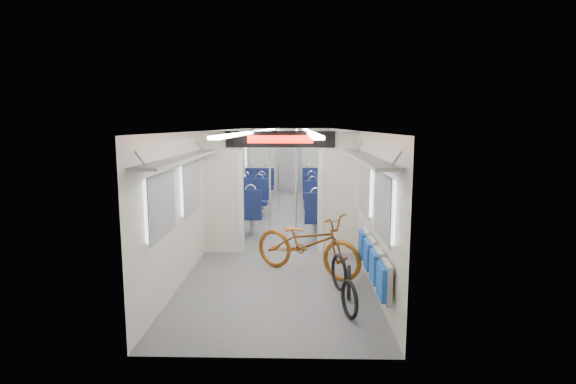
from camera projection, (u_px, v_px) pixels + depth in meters
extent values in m
plane|color=#515456|center=(284.00, 228.00, 10.61)|extent=(12.00, 12.00, 0.00)
cube|color=beige|center=(222.00, 180.00, 10.47)|extent=(0.02, 12.00, 2.30)
cube|color=beige|center=(346.00, 180.00, 10.41)|extent=(0.02, 12.00, 2.30)
cube|color=beige|center=(289.00, 160.00, 16.37)|extent=(2.90, 0.02, 2.30)
cube|color=beige|center=(265.00, 251.00, 4.51)|extent=(2.90, 0.02, 2.30)
cube|color=silver|center=(284.00, 130.00, 10.27)|extent=(2.90, 12.00, 0.02)
cube|color=white|center=(260.00, 131.00, 10.29)|extent=(0.12, 11.40, 0.04)
cube|color=white|center=(308.00, 131.00, 10.26)|extent=(0.12, 11.40, 0.04)
cube|color=beige|center=(221.00, 200.00, 8.51)|extent=(0.65, 0.18, 2.00)
cube|color=beige|center=(340.00, 200.00, 8.46)|extent=(0.65, 0.18, 2.00)
cube|color=beige|center=(280.00, 139.00, 8.32)|extent=(2.90, 0.18, 0.30)
cylinder|color=beige|center=(238.00, 200.00, 8.50)|extent=(0.20, 0.20, 2.00)
cylinder|color=beige|center=(323.00, 200.00, 8.47)|extent=(0.20, 0.20, 2.00)
cube|color=black|center=(280.00, 139.00, 8.21)|extent=(2.00, 0.03, 0.30)
cube|color=#FF0C07|center=(280.00, 139.00, 8.18)|extent=(1.20, 0.02, 0.14)
cube|color=white|center=(160.00, 205.00, 5.69)|extent=(0.04, 1.00, 0.75)
cube|color=white|center=(385.00, 206.00, 5.62)|extent=(0.04, 1.00, 0.75)
cube|color=white|center=(190.00, 188.00, 7.27)|extent=(0.04, 1.00, 0.75)
cube|color=white|center=(366.00, 188.00, 7.21)|extent=(0.04, 1.00, 0.75)
cube|color=white|center=(219.00, 171.00, 9.94)|extent=(0.04, 1.00, 0.75)
cube|color=white|center=(348.00, 171.00, 9.88)|extent=(0.04, 1.00, 0.75)
cube|color=white|center=(232.00, 164.00, 11.82)|extent=(0.04, 1.00, 0.75)
cube|color=white|center=(340.00, 164.00, 11.75)|extent=(0.04, 1.00, 0.75)
cube|color=white|center=(241.00, 159.00, 13.70)|extent=(0.04, 1.00, 0.75)
cube|color=white|center=(334.00, 159.00, 13.63)|extent=(0.04, 1.00, 0.75)
cube|color=white|center=(248.00, 155.00, 15.48)|extent=(0.04, 1.00, 0.75)
cube|color=white|center=(330.00, 155.00, 15.41)|extent=(0.04, 1.00, 0.75)
cube|color=gray|center=(186.00, 157.00, 6.40)|extent=(0.30, 3.60, 0.04)
cube|color=gray|center=(364.00, 158.00, 6.34)|extent=(0.30, 3.60, 0.04)
cube|color=gray|center=(240.00, 142.00, 12.33)|extent=(0.30, 7.60, 0.04)
cube|color=gray|center=(333.00, 142.00, 12.27)|extent=(0.30, 7.60, 0.04)
cube|color=gray|center=(289.00, 164.00, 16.34)|extent=(0.90, 0.05, 2.00)
imported|color=brown|center=(307.00, 243.00, 7.27)|extent=(1.99, 1.59, 1.01)
cube|color=gray|center=(387.00, 282.00, 5.27)|extent=(0.06, 0.42, 0.47)
cube|color=#103F9B|center=(381.00, 282.00, 5.28)|extent=(0.06, 0.38, 0.40)
cube|color=gray|center=(378.00, 267.00, 5.82)|extent=(0.06, 0.42, 0.47)
cube|color=#103F9B|center=(374.00, 267.00, 5.82)|extent=(0.06, 0.38, 0.40)
cube|color=gray|center=(372.00, 255.00, 6.36)|extent=(0.06, 0.42, 0.47)
cube|color=#103F9B|center=(367.00, 255.00, 6.36)|extent=(0.06, 0.38, 0.40)
cube|color=gray|center=(366.00, 245.00, 6.91)|extent=(0.06, 0.42, 0.47)
cube|color=#103F9B|center=(362.00, 245.00, 6.91)|extent=(0.06, 0.38, 0.40)
torus|color=black|center=(349.00, 301.00, 5.61)|extent=(0.18, 0.49, 0.50)
torus|color=black|center=(349.00, 284.00, 6.24)|extent=(0.10, 0.48, 0.48)
torus|color=black|center=(339.00, 274.00, 6.57)|extent=(0.21, 0.53, 0.54)
cube|color=#0E163D|center=(252.00, 216.00, 9.98)|extent=(0.47, 0.44, 0.10)
cylinder|color=gray|center=(252.00, 226.00, 10.01)|extent=(0.10, 0.10, 0.35)
cube|color=#0E163D|center=(251.00, 203.00, 9.76)|extent=(0.47, 0.08, 0.57)
torus|color=silver|center=(251.00, 190.00, 9.71)|extent=(0.24, 0.03, 0.24)
cube|color=#0E163D|center=(259.00, 203.00, 11.73)|extent=(0.47, 0.44, 0.10)
cylinder|color=gray|center=(259.00, 211.00, 11.77)|extent=(0.10, 0.10, 0.35)
cube|color=#0E163D|center=(259.00, 189.00, 11.86)|extent=(0.47, 0.08, 0.57)
torus|color=silver|center=(259.00, 178.00, 11.82)|extent=(0.24, 0.03, 0.24)
cube|color=#0E163D|center=(231.00, 216.00, 9.99)|extent=(0.47, 0.44, 0.10)
cylinder|color=gray|center=(231.00, 226.00, 10.02)|extent=(0.10, 0.10, 0.35)
cube|color=#0E163D|center=(229.00, 203.00, 9.77)|extent=(0.47, 0.08, 0.57)
torus|color=silver|center=(229.00, 190.00, 9.73)|extent=(0.24, 0.03, 0.24)
cube|color=#0E163D|center=(241.00, 203.00, 11.74)|extent=(0.47, 0.44, 0.10)
cylinder|color=gray|center=(241.00, 211.00, 11.78)|extent=(0.10, 0.10, 0.35)
cube|color=#0E163D|center=(242.00, 189.00, 11.87)|extent=(0.47, 0.08, 0.57)
torus|color=silver|center=(241.00, 178.00, 11.83)|extent=(0.24, 0.03, 0.24)
cube|color=#0E163D|center=(315.00, 220.00, 9.59)|extent=(0.46, 0.43, 0.10)
cylinder|color=gray|center=(315.00, 230.00, 9.62)|extent=(0.10, 0.10, 0.35)
cube|color=#0E163D|center=(316.00, 206.00, 9.37)|extent=(0.46, 0.08, 0.56)
torus|color=silver|center=(316.00, 193.00, 9.32)|extent=(0.23, 0.03, 0.23)
cube|color=#0E163D|center=(313.00, 206.00, 11.31)|extent=(0.46, 0.43, 0.10)
cylinder|color=gray|center=(313.00, 214.00, 11.34)|extent=(0.10, 0.10, 0.35)
cube|color=#0E163D|center=(313.00, 192.00, 11.43)|extent=(0.46, 0.08, 0.56)
torus|color=silver|center=(313.00, 181.00, 11.39)|extent=(0.23, 0.03, 0.23)
cube|color=#0E163D|center=(337.00, 220.00, 9.58)|extent=(0.46, 0.43, 0.10)
cylinder|color=gray|center=(337.00, 230.00, 9.61)|extent=(0.10, 0.10, 0.35)
cube|color=#0E163D|center=(338.00, 206.00, 9.35)|extent=(0.46, 0.08, 0.56)
torus|color=silver|center=(339.00, 193.00, 9.31)|extent=(0.23, 0.03, 0.23)
cube|color=#0E163D|center=(331.00, 206.00, 11.30)|extent=(0.46, 0.43, 0.10)
cylinder|color=gray|center=(331.00, 214.00, 11.33)|extent=(0.10, 0.10, 0.35)
cube|color=#0E163D|center=(331.00, 192.00, 11.42)|extent=(0.46, 0.08, 0.56)
torus|color=silver|center=(331.00, 181.00, 11.38)|extent=(0.23, 0.03, 0.23)
cube|color=#0E163D|center=(262.00, 196.00, 12.81)|extent=(0.47, 0.44, 0.10)
cylinder|color=gray|center=(262.00, 204.00, 12.85)|extent=(0.10, 0.10, 0.35)
cube|color=#0E163D|center=(262.00, 185.00, 12.59)|extent=(0.47, 0.08, 0.57)
torus|color=silver|center=(262.00, 175.00, 12.55)|extent=(0.24, 0.03, 0.24)
cube|color=#0E163D|center=(267.00, 188.00, 14.56)|extent=(0.47, 0.44, 0.10)
cylinder|color=gray|center=(267.00, 194.00, 14.60)|extent=(0.10, 0.10, 0.35)
cube|color=#0E163D|center=(267.00, 177.00, 14.69)|extent=(0.47, 0.08, 0.57)
torus|color=silver|center=(267.00, 168.00, 14.65)|extent=(0.24, 0.03, 0.24)
cube|color=#0E163D|center=(246.00, 196.00, 12.83)|extent=(0.47, 0.44, 0.10)
cylinder|color=gray|center=(246.00, 204.00, 12.86)|extent=(0.10, 0.10, 0.35)
cube|color=#0E163D|center=(245.00, 185.00, 12.60)|extent=(0.47, 0.08, 0.57)
torus|color=silver|center=(245.00, 175.00, 12.56)|extent=(0.24, 0.03, 0.24)
cube|color=#0E163D|center=(252.00, 188.00, 14.57)|extent=(0.47, 0.44, 0.10)
cylinder|color=gray|center=(252.00, 194.00, 14.61)|extent=(0.10, 0.10, 0.35)
cube|color=#0E163D|center=(253.00, 177.00, 14.70)|extent=(0.47, 0.08, 0.57)
torus|color=silver|center=(253.00, 168.00, 14.66)|extent=(0.24, 0.03, 0.24)
cube|color=#0E163D|center=(311.00, 197.00, 12.73)|extent=(0.48, 0.45, 0.10)
cylinder|color=gray|center=(311.00, 204.00, 12.77)|extent=(0.10, 0.10, 0.35)
cube|color=#0E163D|center=(312.00, 185.00, 12.50)|extent=(0.48, 0.09, 0.59)
torus|color=silver|center=(312.00, 175.00, 12.46)|extent=(0.24, 0.03, 0.24)
cube|color=#0E163D|center=(310.00, 188.00, 14.53)|extent=(0.48, 0.45, 0.10)
cylinder|color=gray|center=(310.00, 195.00, 14.56)|extent=(0.10, 0.10, 0.35)
cube|color=#0E163D|center=(310.00, 177.00, 14.66)|extent=(0.48, 0.09, 0.59)
torus|color=silver|center=(310.00, 168.00, 14.61)|extent=(0.24, 0.03, 0.24)
cube|color=#0E163D|center=(328.00, 197.00, 12.72)|extent=(0.48, 0.45, 0.10)
cylinder|color=gray|center=(328.00, 204.00, 12.76)|extent=(0.10, 0.10, 0.35)
cube|color=#0E163D|center=(328.00, 186.00, 12.49)|extent=(0.48, 0.09, 0.59)
torus|color=silver|center=(329.00, 175.00, 12.45)|extent=(0.24, 0.03, 0.24)
cube|color=#0E163D|center=(324.00, 188.00, 14.52)|extent=(0.48, 0.45, 0.10)
cylinder|color=gray|center=(324.00, 195.00, 14.55)|extent=(0.10, 0.10, 0.35)
cube|color=#0E163D|center=(324.00, 177.00, 14.64)|extent=(0.48, 0.09, 0.59)
torus|color=silver|center=(324.00, 168.00, 14.60)|extent=(0.24, 0.03, 0.24)
cylinder|color=silver|center=(270.00, 186.00, 9.36)|extent=(0.04, 0.04, 2.30)
cylinder|color=silver|center=(296.00, 188.00, 9.11)|extent=(0.04, 0.04, 2.30)
cylinder|color=silver|center=(278.00, 171.00, 12.52)|extent=(0.04, 0.04, 2.30)
cylinder|color=silver|center=(296.00, 171.00, 12.31)|extent=(0.04, 0.04, 2.30)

